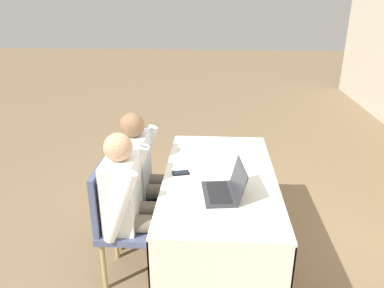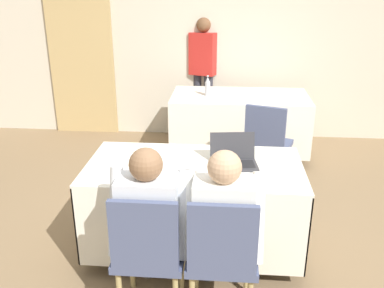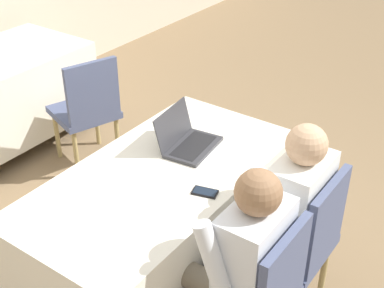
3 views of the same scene
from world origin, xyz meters
TOP-DOWN VIEW (x-y plane):
  - ground_plane at (0.00, 0.00)m, footprint 24.00×24.00m
  - conference_table_near at (0.00, 0.00)m, footprint 1.62×0.84m
  - laptop at (0.29, 0.03)m, footprint 0.37×0.30m
  - cell_phone at (-0.01, -0.30)m, footprint 0.10×0.14m
  - paper_beside_laptop at (-0.21, 0.20)m, footprint 0.24×0.32m
  - paper_centre_table at (0.29, -0.17)m, footprint 0.25×0.32m
  - chair_near_right at (0.23, -0.73)m, footprint 0.44×0.44m
  - chair_far_spare at (0.65, 1.22)m, footprint 0.56×0.56m
  - person_checkered_shirt at (-0.23, -0.62)m, footprint 0.50×0.52m
  - person_white_shirt at (0.23, -0.62)m, footprint 0.50×0.52m

SIDE VIEW (x-z plane):
  - ground_plane at x=0.00m, z-range 0.00..0.00m
  - chair_near_right at x=0.23m, z-range 0.05..0.95m
  - chair_far_spare at x=0.65m, z-range 0.05..0.95m
  - conference_table_near at x=0.00m, z-range 0.20..0.96m
  - person_checkered_shirt at x=-0.23m, z-range 0.08..1.24m
  - person_white_shirt at x=0.23m, z-range 0.08..1.24m
  - paper_beside_laptop at x=-0.21m, z-range 0.76..0.76m
  - paper_centre_table at x=0.29m, z-range 0.76..0.76m
  - cell_phone at x=-0.01m, z-range 0.76..0.77m
  - laptop at x=0.29m, z-range 0.69..0.91m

